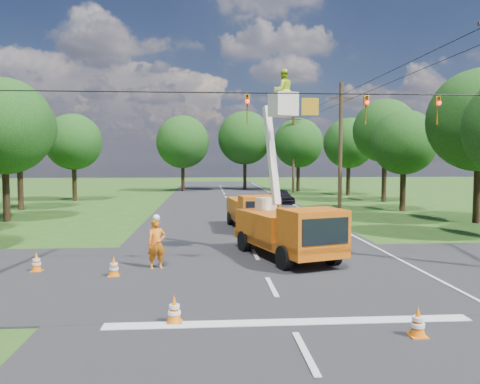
{
  "coord_description": "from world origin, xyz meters",
  "views": [
    {
      "loc": [
        -2.01,
        -14.23,
        4.01
      ],
      "look_at": [
        -0.57,
        5.93,
        2.6
      ],
      "focal_mm": 35.0,
      "sensor_mm": 36.0,
      "label": 1
    }
  ],
  "objects": [
    {
      "name": "traffic_cone_2",
      "position": [
        2.54,
        6.66,
        0.36
      ],
      "size": [
        0.38,
        0.38,
        0.71
      ],
      "color": "orange",
      "rests_on": "ground"
    },
    {
      "name": "tree_right_e",
      "position": [
        13.8,
        37.0,
        5.81
      ],
      "size": [
        5.6,
        5.6,
        8.63
      ],
      "color": "#382616",
      "rests_on": "ground"
    },
    {
      "name": "signal_span",
      "position": [
        2.23,
        1.99,
        5.88
      ],
      "size": [
        18.0,
        0.29,
        1.07
      ],
      "color": "black",
      "rests_on": "ground"
    },
    {
      "name": "traffic_cone_4",
      "position": [
        -5.19,
        1.77,
        0.36
      ],
      "size": [
        0.38,
        0.38,
        0.71
      ],
      "color": "orange",
      "rests_on": "ground"
    },
    {
      "name": "tree_right_d",
      "position": [
        14.8,
        29.0,
        6.68
      ],
      "size": [
        6.0,
        6.0,
        9.7
      ],
      "color": "#382616",
      "rests_on": "ground"
    },
    {
      "name": "tree_far_c",
      "position": [
        9.5,
        44.0,
        6.06
      ],
      "size": [
        6.2,
        6.2,
        9.18
      ],
      "color": "#382616",
      "rests_on": "ground"
    },
    {
      "name": "road_main",
      "position": [
        0.0,
        20.0,
        0.0
      ],
      "size": [
        12.0,
        100.0,
        0.06
      ],
      "primitive_type": "cube",
      "color": "black",
      "rests_on": "ground"
    },
    {
      "name": "tree_left_e",
      "position": [
        -16.8,
        24.0,
        6.49
      ],
      "size": [
        5.8,
        5.8,
        9.41
      ],
      "color": "#382616",
      "rests_on": "ground"
    },
    {
      "name": "edge_line",
      "position": [
        5.6,
        20.0,
        0.0
      ],
      "size": [
        0.12,
        90.0,
        0.02
      ],
      "primitive_type": "cube",
      "color": "silver",
      "rests_on": "ground"
    },
    {
      "name": "road_cross",
      "position": [
        0.0,
        2.0,
        0.0
      ],
      "size": [
        56.0,
        10.0,
        0.07
      ],
      "primitive_type": "cube",
      "color": "black",
      "rests_on": "ground"
    },
    {
      "name": "traffic_cone_5",
      "position": [
        -8.08,
        2.68,
        0.36
      ],
      "size": [
        0.38,
        0.38,
        0.71
      ],
      "color": "orange",
      "rests_on": "ground"
    },
    {
      "name": "traffic_cone_3",
      "position": [
        2.16,
        11.96,
        0.36
      ],
      "size": [
        0.38,
        0.38,
        0.71
      ],
      "color": "orange",
      "rests_on": "ground"
    },
    {
      "name": "bucket_truck",
      "position": [
        1.23,
        4.24,
        1.63
      ],
      "size": [
        3.89,
        6.26,
        7.64
      ],
      "rotation": [
        0.0,
        0.0,
        0.32
      ],
      "color": "#CD5C0E",
      "rests_on": "ground"
    },
    {
      "name": "ground",
      "position": [
        0.0,
        20.0,
        0.0
      ],
      "size": [
        140.0,
        140.0,
        0.0
      ],
      "primitive_type": "plane",
      "color": "#255218",
      "rests_on": "ground"
    },
    {
      "name": "ground_worker",
      "position": [
        -3.85,
        2.84,
        0.93
      ],
      "size": [
        0.79,
        0.64,
        1.87
      ],
      "primitive_type": "imported",
      "rotation": [
        0.0,
        0.0,
        0.32
      ],
      "color": "orange",
      "rests_on": "ground"
    },
    {
      "name": "stop_bar",
      "position": [
        0.0,
        -3.2,
        0.0
      ],
      "size": [
        9.0,
        0.45,
        0.02
      ],
      "primitive_type": "cube",
      "color": "silver",
      "rests_on": "ground"
    },
    {
      "name": "pole_right_far",
      "position": [
        8.5,
        42.0,
        5.11
      ],
      "size": [
        1.8,
        0.3,
        10.0
      ],
      "color": "#4C3823",
      "rests_on": "ground"
    },
    {
      "name": "distant_car",
      "position": [
        4.8,
        27.75,
        0.64
      ],
      "size": [
        2.11,
        3.94,
        1.28
      ],
      "primitive_type": "imported",
      "rotation": [
        0.0,
        0.0,
        0.17
      ],
      "color": "black",
      "rests_on": "ground"
    },
    {
      "name": "tree_right_b",
      "position": [
        15.0,
        14.0,
        6.43
      ],
      "size": [
        6.4,
        6.4,
        9.65
      ],
      "color": "#382616",
      "rests_on": "ground"
    },
    {
      "name": "tree_left_f",
      "position": [
        -14.8,
        32.0,
        5.69
      ],
      "size": [
        5.4,
        5.4,
        8.4
      ],
      "color": "#382616",
      "rests_on": "ground"
    },
    {
      "name": "traffic_cone_0",
      "position": [
        -2.81,
        -3.0,
        0.36
      ],
      "size": [
        0.38,
        0.38,
        0.71
      ],
      "color": "orange",
      "rests_on": "ground"
    },
    {
      "name": "traffic_cone_1",
      "position": [
        2.72,
        -4.26,
        0.36
      ],
      "size": [
        0.38,
        0.38,
        0.71
      ],
      "color": "orange",
      "rests_on": "ground"
    },
    {
      "name": "tree_far_b",
      "position": [
        3.0,
        47.0,
        6.81
      ],
      "size": [
        7.0,
        7.0,
        10.32
      ],
      "color": "#382616",
      "rests_on": "ground"
    },
    {
      "name": "tree_far_a",
      "position": [
        -5.0,
        45.0,
        6.19
      ],
      "size": [
        6.6,
        6.6,
        9.5
      ],
      "color": "#382616",
      "rests_on": "ground"
    },
    {
      "name": "tree_right_c",
      "position": [
        13.2,
        21.0,
        5.31
      ],
      "size": [
        5.0,
        5.0,
        7.83
      ],
      "color": "#382616",
      "rests_on": "ground"
    },
    {
      "name": "pole_right_mid",
      "position": [
        8.5,
        22.0,
        5.11
      ],
      "size": [
        1.8,
        0.3,
        10.0
      ],
      "color": "#4C3823",
      "rests_on": "ground"
    },
    {
      "name": "traffic_cone_7",
      "position": [
        3.86,
        17.37,
        0.36
      ],
      "size": [
        0.38,
        0.38,
        0.71
      ],
      "color": "orange",
      "rests_on": "ground"
    },
    {
      "name": "second_truck",
      "position": [
        0.59,
        12.27,
        1.07
      ],
      "size": [
        2.68,
        5.7,
        2.06
      ],
      "rotation": [
        0.0,
        0.0,
        0.11
      ],
      "color": "#CD5C0E",
      "rests_on": "ground"
    },
    {
      "name": "tree_left_d",
      "position": [
        -15.0,
        17.0,
        6.12
      ],
      "size": [
        6.2,
        6.2,
        9.24
      ],
      "color": "#382616",
      "rests_on": "ground"
    }
  ]
}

